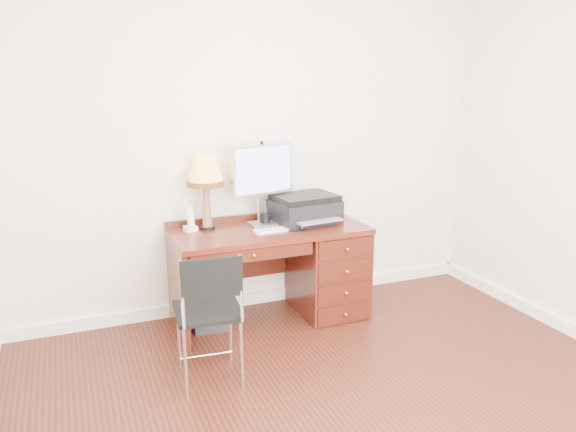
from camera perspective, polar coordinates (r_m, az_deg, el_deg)
name	(u,v)px	position (r m, az deg, el deg)	size (l,w,h in m)	color
ground	(354,413)	(3.47, 6.73, -19.28)	(4.00, 4.00, 0.00)	black
room_shell	(310,356)	(3.92, 2.21, -14.03)	(4.00, 4.00, 4.00)	white
desk	(307,265)	(4.55, 1.98, -4.96)	(1.50, 0.67, 0.75)	#541C11
monitor	(263,174)	(4.38, -2.53, 4.25)	(0.54, 0.24, 0.63)	silver
keyboard	(278,230)	(4.27, -1.07, -1.39)	(0.37, 0.11, 0.01)	white
mouse_pad	(294,227)	(4.33, 0.58, -1.09)	(0.20, 0.20, 0.04)	black
printer	(305,208)	(4.50, 1.71, 0.77)	(0.54, 0.45, 0.22)	black
leg_lamp	(205,175)	(4.27, -8.38, 4.11)	(0.28, 0.28, 0.57)	black
phone	(190,224)	(4.31, -9.88, -0.81)	(0.10, 0.10, 0.18)	white
pen_cup	(266,219)	(4.42, -2.29, -0.35)	(0.07, 0.07, 0.09)	black
chair	(210,305)	(3.53, -7.89, -8.93)	(0.44, 0.44, 0.87)	black
equipment_box	(210,306)	(4.43, -7.98, -9.05)	(0.29, 0.29, 0.33)	black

